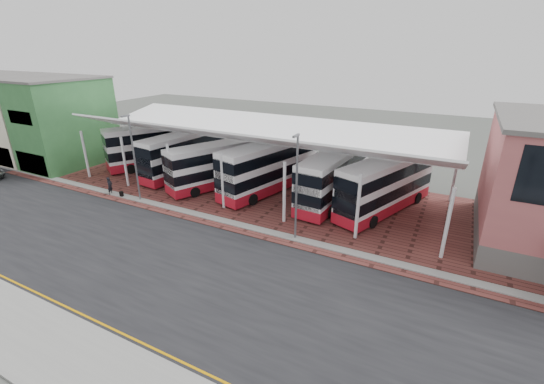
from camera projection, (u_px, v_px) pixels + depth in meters
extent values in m
plane|color=#444742|center=(226.00, 275.00, 23.18)|extent=(140.00, 140.00, 0.00)
cube|color=black|center=(217.00, 283.00, 22.35)|extent=(120.00, 14.00, 0.02)
cube|color=brown|center=(325.00, 206.00, 33.01)|extent=(72.00, 16.00, 0.06)
cube|color=slate|center=(109.00, 381.00, 15.74)|extent=(120.00, 4.00, 0.14)
cube|color=slate|center=(271.00, 233.00, 28.26)|extent=(120.00, 0.80, 0.14)
cube|color=#CA8600|center=(144.00, 350.00, 17.41)|extent=(120.00, 0.12, 0.01)
cube|color=#CA8600|center=(148.00, 346.00, 17.65)|extent=(120.00, 0.12, 0.01)
cylinder|color=silver|center=(85.00, 155.00, 39.46)|extent=(0.26, 0.26, 5.20)
cylinder|color=silver|center=(158.00, 137.00, 48.63)|extent=(0.26, 0.26, 4.60)
cylinder|color=silver|center=(125.00, 162.00, 36.90)|extent=(0.26, 0.26, 5.20)
cylinder|color=silver|center=(194.00, 142.00, 46.07)|extent=(0.26, 0.26, 4.60)
cylinder|color=silver|center=(170.00, 171.00, 34.33)|extent=(0.26, 0.26, 5.20)
cylinder|color=silver|center=(234.00, 147.00, 43.50)|extent=(0.26, 0.26, 4.60)
cylinder|color=silver|center=(223.00, 181.00, 31.77)|extent=(0.26, 0.26, 5.20)
cylinder|color=silver|center=(279.00, 154.00, 40.94)|extent=(0.26, 0.26, 4.60)
cylinder|color=silver|center=(284.00, 193.00, 29.20)|extent=(0.26, 0.26, 5.20)
cylinder|color=silver|center=(329.00, 161.00, 38.37)|extent=(0.26, 0.26, 4.60)
cylinder|color=silver|center=(358.00, 207.00, 26.64)|extent=(0.26, 0.26, 5.20)
cylinder|color=silver|center=(387.00, 169.00, 35.81)|extent=(0.26, 0.26, 4.60)
cylinder|color=silver|center=(447.00, 224.00, 24.07)|extent=(0.26, 0.26, 5.20)
cylinder|color=silver|center=(454.00, 179.00, 33.24)|extent=(0.26, 0.26, 4.60)
cube|color=white|center=(235.00, 136.00, 32.27)|extent=(37.00, 4.95, 1.95)
cube|color=white|center=(265.00, 127.00, 36.96)|extent=(37.00, 7.12, 1.43)
cube|color=#37743B|center=(66.00, 124.00, 43.19)|extent=(6.20, 10.00, 10.00)
cube|color=black|center=(33.00, 163.00, 40.50)|extent=(5.20, 0.20, 2.40)
cube|color=black|center=(21.00, 118.00, 38.60)|extent=(4.00, 0.20, 1.40)
cube|color=#595654|center=(57.00, 79.00, 41.29)|extent=(6.40, 10.20, 0.25)
cube|color=#EDE5C3|center=(33.00, 119.00, 45.97)|extent=(6.20, 10.00, 10.00)
cube|color=black|center=(0.00, 156.00, 43.28)|extent=(5.20, 0.20, 2.40)
cube|color=#595654|center=(23.00, 77.00, 44.06)|extent=(6.40, 10.20, 0.25)
cube|color=brown|center=(4.00, 115.00, 48.75)|extent=(6.20, 10.00, 10.00)
cylinder|color=slate|center=(135.00, 160.00, 32.86)|extent=(0.16, 0.16, 8.00)
cube|color=slate|center=(125.00, 116.00, 31.11)|extent=(0.15, 0.90, 0.15)
cylinder|color=slate|center=(296.00, 190.00, 26.01)|extent=(0.16, 0.16, 8.00)
cube|color=slate|center=(296.00, 136.00, 24.27)|extent=(0.15, 0.90, 0.15)
cube|color=white|center=(159.00, 144.00, 43.39)|extent=(8.32, 11.61, 4.64)
cube|color=#AF1323|center=(161.00, 160.00, 44.09)|extent=(8.38, 11.67, 0.97)
cube|color=black|center=(159.00, 148.00, 43.57)|extent=(8.38, 11.67, 1.03)
cube|color=black|center=(158.00, 134.00, 42.93)|extent=(8.38, 11.67, 1.03)
cube|color=black|center=(106.00, 152.00, 40.52)|extent=(2.15, 1.32, 3.89)
cylinder|color=black|center=(126.00, 163.00, 43.33)|extent=(0.81, 1.08, 1.08)
cylinder|color=black|center=(131.00, 169.00, 41.22)|extent=(0.81, 1.08, 1.08)
cylinder|color=black|center=(187.00, 154.00, 47.09)|extent=(0.81, 1.08, 1.08)
cylinder|color=black|center=(194.00, 159.00, 44.98)|extent=(0.81, 1.08, 1.08)
cube|color=white|center=(186.00, 152.00, 40.51)|extent=(3.81, 11.60, 4.45)
cube|color=#AF1323|center=(187.00, 168.00, 41.19)|extent=(3.86, 11.65, 0.93)
cube|color=black|center=(186.00, 156.00, 40.68)|extent=(3.86, 11.65, 0.98)
cube|color=black|center=(185.00, 142.00, 40.07)|extent=(3.86, 11.65, 0.98)
cube|color=black|center=(144.00, 166.00, 36.20)|extent=(2.33, 0.36, 3.73)
cylinder|color=black|center=(154.00, 176.00, 39.10)|extent=(0.40, 1.06, 1.04)
cylinder|color=black|center=(170.00, 180.00, 37.77)|extent=(0.40, 1.06, 1.04)
cylinder|color=black|center=(201.00, 160.00, 44.72)|extent=(0.40, 1.06, 1.04)
cylinder|color=black|center=(217.00, 163.00, 43.39)|extent=(0.40, 1.06, 1.04)
cube|color=white|center=(219.00, 164.00, 36.99)|extent=(6.79, 10.88, 4.24)
cube|color=#AF1323|center=(220.00, 180.00, 37.63)|extent=(6.84, 10.93, 0.89)
cube|color=black|center=(219.00, 168.00, 37.15)|extent=(6.84, 10.93, 0.94)
cube|color=black|center=(218.00, 153.00, 36.56)|extent=(6.84, 10.93, 0.94)
cube|color=black|center=(169.00, 175.00, 33.97)|extent=(2.06, 1.02, 3.55)
cylinder|color=black|center=(184.00, 185.00, 36.62)|extent=(0.66, 1.01, 0.99)
cylinder|color=black|center=(195.00, 192.00, 34.81)|extent=(0.66, 1.01, 0.99)
cylinder|color=black|center=(241.00, 171.00, 40.56)|extent=(0.66, 1.01, 0.99)
cylinder|color=black|center=(254.00, 177.00, 38.75)|extent=(0.66, 1.01, 0.99)
cube|color=white|center=(270.00, 166.00, 35.71)|extent=(5.58, 12.13, 4.62)
cube|color=#AF1323|center=(270.00, 184.00, 36.41)|extent=(5.63, 12.18, 0.97)
cube|color=black|center=(270.00, 170.00, 35.89)|extent=(5.63, 12.18, 1.02)
cube|color=black|center=(270.00, 153.00, 35.25)|extent=(5.63, 12.18, 1.02)
cube|color=black|center=(225.00, 182.00, 31.71)|extent=(2.37, 0.71, 3.87)
cylinder|color=black|center=(233.00, 192.00, 34.70)|extent=(0.56, 1.12, 1.08)
cylinder|color=black|center=(253.00, 200.00, 33.03)|extent=(0.56, 1.12, 1.08)
cylinder|color=black|center=(284.00, 173.00, 39.92)|extent=(0.56, 1.12, 1.08)
cylinder|color=black|center=(303.00, 179.00, 38.25)|extent=(0.56, 1.12, 1.08)
cube|color=white|center=(334.00, 175.00, 33.37)|extent=(3.50, 11.59, 4.46)
cube|color=#AF1323|center=(333.00, 193.00, 34.05)|extent=(3.54, 11.64, 0.93)
cube|color=black|center=(334.00, 180.00, 33.54)|extent=(3.54, 11.64, 0.99)
cube|color=black|center=(335.00, 163.00, 32.92)|extent=(3.54, 11.64, 0.99)
cube|color=black|center=(306.00, 196.00, 28.95)|extent=(2.34, 0.29, 3.74)
cylinder|color=black|center=(303.00, 205.00, 31.87)|extent=(0.37, 1.06, 1.04)
cylinder|color=black|center=(330.00, 212.00, 30.59)|extent=(0.37, 1.06, 1.04)
cylinder|color=black|center=(335.00, 181.00, 37.62)|extent=(0.37, 1.06, 1.04)
cylinder|color=black|center=(360.00, 186.00, 36.34)|extent=(0.37, 1.06, 1.04)
cube|color=white|center=(386.00, 184.00, 31.32)|extent=(6.35, 11.57, 4.45)
cube|color=#AF1323|center=(384.00, 203.00, 32.00)|extent=(6.41, 11.62, 0.93)
cube|color=black|center=(385.00, 189.00, 31.50)|extent=(6.41, 11.62, 0.98)
cube|color=black|center=(388.00, 171.00, 30.88)|extent=(6.41, 11.62, 0.98)
cube|color=black|center=(346.00, 202.00, 27.84)|extent=(2.22, 0.90, 3.72)
cylinder|color=black|center=(346.00, 212.00, 30.67)|extent=(0.63, 1.07, 1.03)
cylinder|color=black|center=(373.00, 222.00, 28.90)|extent=(0.63, 1.07, 1.03)
cylinder|color=black|center=(392.00, 190.00, 35.22)|extent=(0.63, 1.07, 1.03)
cylinder|color=black|center=(417.00, 198.00, 33.45)|extent=(0.63, 1.07, 1.03)
imported|color=black|center=(110.00, 186.00, 35.29)|extent=(0.60, 0.74, 1.76)
cube|color=black|center=(122.00, 194.00, 34.89)|extent=(0.33, 0.24, 0.56)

